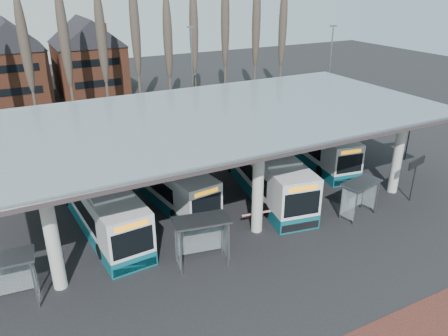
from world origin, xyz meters
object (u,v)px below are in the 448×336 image
bus_1 (163,178)px  shelter_2 (359,191)px  shelter_0 (3,271)px  bus_0 (98,201)px  shelter_1 (201,230)px  bus_3 (310,141)px  bus_2 (262,168)px

bus_1 → shelter_2: (10.60, -8.68, 0.35)m
shelter_2 → shelter_0: bearing=166.1°
bus_0 → shelter_0: size_ratio=3.97×
shelter_0 → shelter_1: (9.90, -1.14, 0.03)m
bus_0 → shelter_1: size_ratio=3.79×
bus_1 → bus_3: size_ratio=0.97×
bus_1 → bus_2: size_ratio=0.89×
bus_3 → shelter_0: size_ratio=3.84×
shelter_0 → shelter_2: bearing=2.0°
bus_3 → shelter_2: (-3.59, -9.76, 0.30)m
shelter_1 → shelter_2: shelter_1 is taller
bus_1 → shelter_0: bus_1 is taller
bus_3 → shelter_2: size_ratio=4.09×
bus_0 → bus_1: bearing=13.3°
shelter_2 → shelter_1: bearing=169.1°
bus_0 → shelter_1: bearing=-64.1°
bus_0 → shelter_0: bus_0 is taller
shelter_1 → bus_0: bearing=130.5°
bus_3 → shelter_0: bearing=-152.4°
bus_1 → bus_3: bus_3 is taller
shelter_1 → shelter_2: 11.54m
bus_1 → shelter_0: bearing=-152.7°
bus_2 → shelter_2: 7.37m
shelter_0 → bus_0: bearing=50.7°
bus_0 → bus_1: bus_0 is taller
bus_3 → shelter_2: bearing=-101.6°
shelter_1 → shelter_0: bearing=-176.2°
bus_2 → shelter_1: bus_2 is taller
shelter_0 → shelter_2: 21.47m
bus_3 → shelter_1: (-15.14, -9.74, 0.53)m
shelter_2 → bus_3: bearing=59.0°
bus_2 → shelter_2: (3.53, -6.47, 0.17)m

